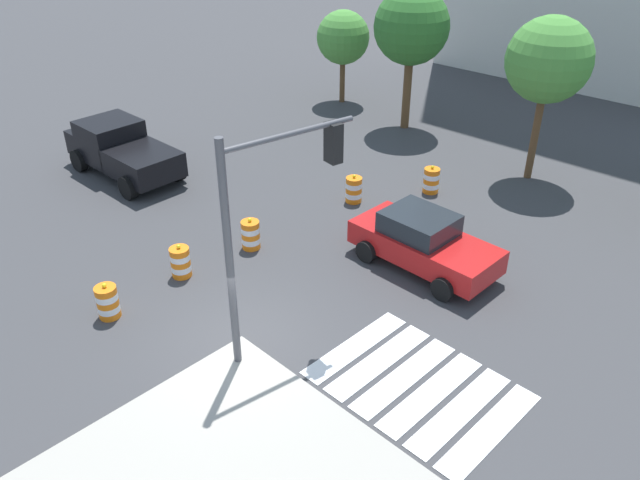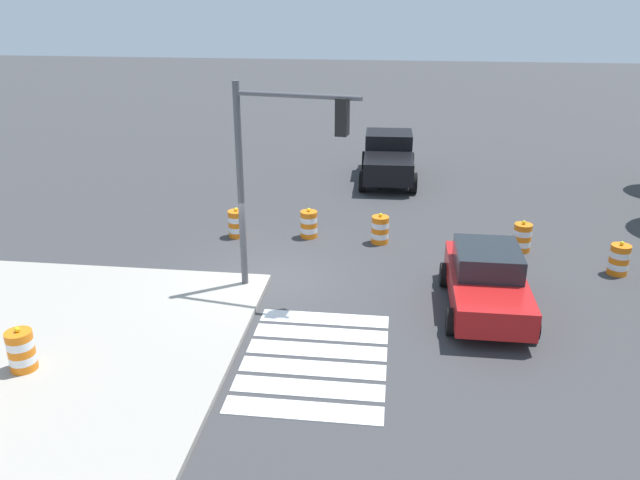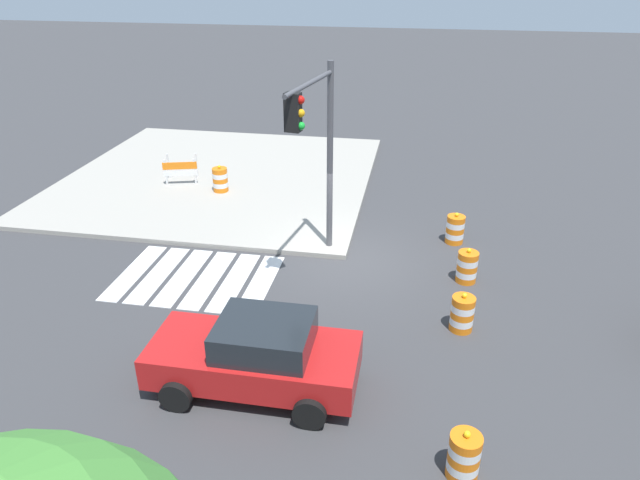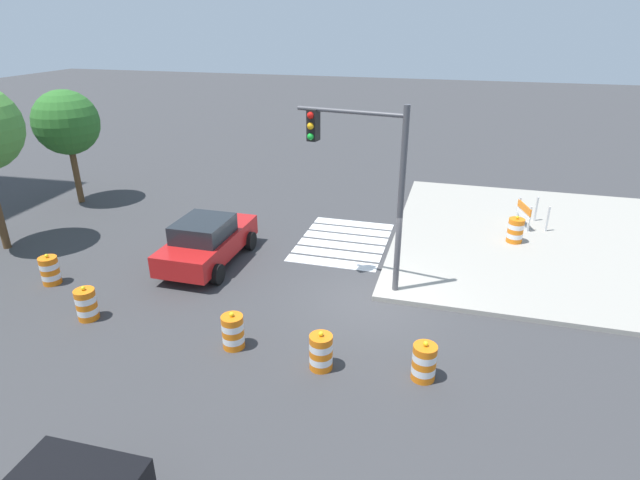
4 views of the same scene
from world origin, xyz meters
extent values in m
plane|color=#38383A|center=(0.00, 0.00, 0.00)|extent=(120.00, 120.00, 0.00)
cube|color=silver|center=(2.12, 1.80, 0.01)|extent=(0.60, 3.20, 0.02)
cube|color=silver|center=(2.88, 1.80, 0.01)|extent=(0.60, 3.20, 0.02)
cube|color=silver|center=(3.62, 1.80, 0.01)|extent=(0.60, 3.20, 0.02)
cube|color=silver|center=(4.38, 1.80, 0.01)|extent=(0.60, 3.20, 0.02)
cube|color=silver|center=(5.12, 1.80, 0.01)|extent=(0.60, 3.20, 0.02)
cube|color=silver|center=(5.88, 1.80, 0.01)|extent=(0.60, 3.20, 0.02)
cube|color=red|center=(1.11, 5.84, 0.68)|extent=(4.30, 1.85, 0.70)
cube|color=#1E2328|center=(0.86, 5.84, 1.33)|extent=(1.90, 1.61, 0.60)
cylinder|color=black|center=(2.46, 6.79, 0.33)|extent=(0.66, 0.24, 0.66)
cylinder|color=black|center=(2.46, 4.89, 0.33)|extent=(0.66, 0.24, 0.66)
cylinder|color=black|center=(-0.24, 6.79, 0.33)|extent=(0.66, 0.24, 0.66)
cylinder|color=black|center=(-0.24, 4.89, 0.33)|extent=(0.66, 0.24, 0.66)
cube|color=black|center=(-9.31, 3.10, 0.87)|extent=(2.55, 2.06, 0.90)
cube|color=black|center=(-11.41, 3.05, 1.17)|extent=(1.95, 2.05, 1.50)
cube|color=black|center=(-12.51, 3.03, 0.87)|extent=(1.45, 1.93, 0.90)
cylinder|color=black|center=(-12.19, 2.01, 0.42)|extent=(0.85, 0.32, 0.84)
cylinder|color=black|center=(-12.23, 4.05, 0.42)|extent=(0.85, 0.32, 0.84)
cylinder|color=black|center=(-8.79, 2.10, 0.42)|extent=(0.85, 0.32, 0.84)
cylinder|color=black|center=(-8.84, 4.13, 0.42)|extent=(0.85, 0.32, 0.84)
cylinder|color=orange|center=(-3.23, 2.99, 0.09)|extent=(0.56, 0.56, 0.18)
cylinder|color=white|center=(-3.23, 2.99, 0.27)|extent=(0.56, 0.56, 0.18)
cylinder|color=orange|center=(-3.23, 2.99, 0.45)|extent=(0.56, 0.56, 0.18)
cylinder|color=white|center=(-3.23, 2.99, 0.63)|extent=(0.56, 0.56, 0.18)
cylinder|color=orange|center=(-3.23, 2.99, 0.81)|extent=(0.56, 0.56, 0.18)
sphere|color=yellow|center=(-3.23, 2.99, 0.96)|extent=(0.12, 0.12, 0.12)
cylinder|color=orange|center=(-3.08, 7.46, 0.09)|extent=(0.56, 0.56, 0.18)
cylinder|color=white|center=(-3.08, 7.46, 0.27)|extent=(0.56, 0.56, 0.18)
cylinder|color=orange|center=(-3.08, 7.46, 0.45)|extent=(0.56, 0.56, 0.18)
cylinder|color=white|center=(-3.08, 7.46, 0.63)|extent=(0.56, 0.56, 0.18)
cylinder|color=orange|center=(-3.08, 7.46, 0.81)|extent=(0.56, 0.56, 0.18)
sphere|color=yellow|center=(-3.08, 7.46, 0.96)|extent=(0.12, 0.12, 0.12)
cylinder|color=orange|center=(-3.20, -1.78, 0.09)|extent=(0.56, 0.56, 0.18)
cylinder|color=white|center=(-3.20, -1.78, 0.27)|extent=(0.56, 0.56, 0.18)
cylinder|color=orange|center=(-3.20, -1.78, 0.45)|extent=(0.56, 0.56, 0.18)
cylinder|color=white|center=(-3.20, -1.78, 0.63)|extent=(0.56, 0.56, 0.18)
cylinder|color=orange|center=(-3.20, -1.78, 0.81)|extent=(0.56, 0.56, 0.18)
sphere|color=yellow|center=(-3.20, -1.78, 0.96)|extent=(0.12, 0.12, 0.12)
cylinder|color=orange|center=(-3.45, 0.62, 0.09)|extent=(0.56, 0.56, 0.18)
cylinder|color=white|center=(-3.45, 0.62, 0.27)|extent=(0.56, 0.56, 0.18)
cylinder|color=orange|center=(-3.45, 0.62, 0.45)|extent=(0.56, 0.56, 0.18)
cylinder|color=white|center=(-3.45, 0.62, 0.63)|extent=(0.56, 0.56, 0.18)
cylinder|color=orange|center=(-3.45, 0.62, 0.81)|extent=(0.56, 0.56, 0.18)
sphere|color=yellow|center=(-3.45, 0.62, 0.96)|extent=(0.12, 0.12, 0.12)
cylinder|color=orange|center=(-1.63, 9.94, 0.09)|extent=(0.56, 0.56, 0.18)
cylinder|color=white|center=(-1.63, 9.94, 0.27)|extent=(0.56, 0.56, 0.18)
cylinder|color=orange|center=(-1.63, 9.94, 0.45)|extent=(0.56, 0.56, 0.18)
cylinder|color=white|center=(-1.63, 9.94, 0.63)|extent=(0.56, 0.56, 0.18)
cylinder|color=orange|center=(-1.63, 9.94, 0.81)|extent=(0.56, 0.56, 0.18)
sphere|color=yellow|center=(-1.63, 9.94, 0.96)|extent=(0.12, 0.12, 0.12)
cylinder|color=orange|center=(5.35, -4.32, 0.24)|extent=(0.56, 0.56, 0.18)
cylinder|color=white|center=(5.35, -4.32, 0.42)|extent=(0.56, 0.56, 0.18)
cylinder|color=orange|center=(5.35, -4.32, 0.60)|extent=(0.56, 0.56, 0.18)
cylinder|color=white|center=(5.35, -4.32, 0.78)|extent=(0.56, 0.56, 0.18)
cylinder|color=orange|center=(5.35, -4.32, 0.96)|extent=(0.56, 0.56, 0.18)
sphere|color=yellow|center=(5.35, -4.32, 1.11)|extent=(0.12, 0.12, 0.12)
cylinder|color=#4C4C51|center=(0.60, -0.60, 2.90)|extent=(0.18, 0.18, 5.50)
cylinder|color=#4C4C51|center=(0.86, 0.98, 5.35)|extent=(0.64, 3.18, 0.12)
cube|color=black|center=(1.04, 2.08, 4.90)|extent=(0.40, 0.33, 0.90)
sphere|color=red|center=(0.85, 2.11, 5.20)|extent=(0.20, 0.20, 0.20)
sphere|color=#F2A514|center=(0.85, 2.11, 4.90)|extent=(0.20, 0.20, 0.20)
sphere|color=green|center=(0.85, 2.11, 4.60)|extent=(0.20, 0.20, 0.20)
camera|label=1|loc=(9.84, -7.18, 10.08)|focal=35.42mm
camera|label=2|loc=(16.09, 3.40, 7.75)|focal=35.52mm
camera|label=3|loc=(-1.91, 14.95, 8.19)|focal=32.29mm
camera|label=4|loc=(-13.17, -2.05, 7.76)|focal=28.77mm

